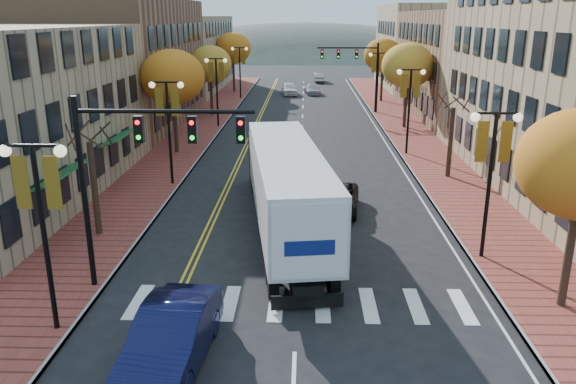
{
  "coord_description": "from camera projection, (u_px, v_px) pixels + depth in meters",
  "views": [
    {
      "loc": [
        0.24,
        -15.32,
        9.51
      ],
      "look_at": [
        -0.47,
        7.92,
        2.2
      ],
      "focal_mm": 35.0,
      "sensor_mm": 36.0,
      "label": 1
    }
  ],
  "objects": [
    {
      "name": "car_far_white",
      "position": [
        289.0,
        89.0,
        70.45
      ],
      "size": [
        2.35,
        4.71,
        1.54
      ],
      "primitive_type": "imported",
      "rotation": [
        0.0,
        0.0,
        0.12
      ],
      "color": "white",
      "rests_on": "ground"
    },
    {
      "name": "semi_truck",
      "position": [
        284.0,
        180.0,
        25.48
      ],
      "size": [
        4.85,
        16.58,
        4.09
      ],
      "rotation": [
        0.0,
        0.0,
        0.14
      ],
      "color": "black",
      "rests_on": "ground"
    },
    {
      "name": "navy_sedan",
      "position": [
        172.0,
        337.0,
        15.78
      ],
      "size": [
        2.22,
        5.4,
        1.74
      ],
      "primitive_type": "imported",
      "rotation": [
        0.0,
        0.0,
        -0.07
      ],
      "color": "#0D0F34",
      "rests_on": "ground"
    },
    {
      "name": "lamp_left_b",
      "position": [
        168.0,
        113.0,
        31.65
      ],
      "size": [
        1.96,
        0.36,
        6.05
      ],
      "color": "black",
      "rests_on": "ground"
    },
    {
      "name": "sidewalk_left",
      "position": [
        199.0,
        130.0,
        48.7
      ],
      "size": [
        4.0,
        85.0,
        0.15
      ],
      "primitive_type": "cube",
      "color": "brown",
      "rests_on": "ground"
    },
    {
      "name": "lamp_right_b",
      "position": [
        410.0,
        95.0,
        38.85
      ],
      "size": [
        1.96,
        0.36,
        6.05
      ],
      "color": "black",
      "rests_on": "ground"
    },
    {
      "name": "black_suv",
      "position": [
        336.0,
        199.0,
        28.44
      ],
      "size": [
        2.69,
        4.89,
        1.3
      ],
      "primitive_type": "imported",
      "rotation": [
        0.0,
        0.0,
        -0.12
      ],
      "color": "black",
      "rests_on": "ground"
    },
    {
      "name": "ground",
      "position": [
        295.0,
        336.0,
        17.47
      ],
      "size": [
        200.0,
        200.0,
        0.0
      ],
      "primitive_type": "plane",
      "color": "black",
      "rests_on": "ground"
    },
    {
      "name": "lamp_left_d",
      "position": [
        240.0,
        62.0,
        65.98
      ],
      "size": [
        1.96,
        0.36,
        6.05
      ],
      "color": "black",
      "rests_on": "ground"
    },
    {
      "name": "sidewalk_right",
      "position": [
        407.0,
        131.0,
        48.17
      ],
      "size": [
        4.0,
        85.0,
        0.15
      ],
      "primitive_type": "cube",
      "color": "brown",
      "rests_on": "ground"
    },
    {
      "name": "building_left_mid",
      "position": [
        115.0,
        62.0,
        50.64
      ],
      "size": [
        12.0,
        24.0,
        11.0
      ],
      "primitive_type": "cube",
      "color": "brown",
      "rests_on": "ground"
    },
    {
      "name": "tree_left_d",
      "position": [
        233.0,
        48.0,
        71.35
      ],
      "size": [
        4.61,
        4.61,
        7.42
      ],
      "color": "#382619",
      "rests_on": "sidewalk_left"
    },
    {
      "name": "building_left_far",
      "position": [
        176.0,
        53.0,
        74.7
      ],
      "size": [
        12.0,
        26.0,
        9.5
      ],
      "primitive_type": "cube",
      "color": "#9E8966",
      "rests_on": "ground"
    },
    {
      "name": "lamp_right_a",
      "position": [
        492.0,
        157.0,
        21.68
      ],
      "size": [
        1.96,
        0.36,
        6.05
      ],
      "color": "black",
      "rests_on": "ground"
    },
    {
      "name": "tree_left_b",
      "position": [
        173.0,
        77.0,
        38.98
      ],
      "size": [
        4.48,
        4.48,
        7.21
      ],
      "color": "#382619",
      "rests_on": "sidewalk_left"
    },
    {
      "name": "building_right_mid",
      "position": [
        490.0,
        64.0,
        55.48
      ],
      "size": [
        15.0,
        24.0,
        10.0
      ],
      "primitive_type": "cube",
      "color": "brown",
      "rests_on": "ground"
    },
    {
      "name": "traffic_mast_near",
      "position": [
        136.0,
        158.0,
        19.01
      ],
      "size": [
        6.1,
        0.35,
        7.0
      ],
      "color": "black",
      "rests_on": "ground"
    },
    {
      "name": "lamp_right_c",
      "position": [
        378.0,
        71.0,
        56.01
      ],
      "size": [
        1.96,
        0.36,
        6.05
      ],
      "color": "black",
      "rests_on": "ground"
    },
    {
      "name": "tree_right_d",
      "position": [
        383.0,
        55.0,
        63.3
      ],
      "size": [
        4.35,
        4.35,
        7.0
      ],
      "color": "#382619",
      "rests_on": "sidewalk_right"
    },
    {
      "name": "tree_right_b",
      "position": [
        450.0,
        142.0,
        33.69
      ],
      "size": [
        0.28,
        0.28,
        4.2
      ],
      "color": "#382619",
      "rests_on": "sidewalk_right"
    },
    {
      "name": "car_far_silver",
      "position": [
        312.0,
        89.0,
        71.2
      ],
      "size": [
        2.25,
        4.53,
        1.26
      ],
      "primitive_type": "imported",
      "rotation": [
        0.0,
        0.0,
        0.11
      ],
      "color": "#9B9CA3",
      "rests_on": "ground"
    },
    {
      "name": "lamp_left_c",
      "position": [
        216.0,
        79.0,
        48.82
      ],
      "size": [
        1.96,
        0.36,
        6.05
      ],
      "color": "black",
      "rests_on": "ground"
    },
    {
      "name": "car_far_oncoming",
      "position": [
        319.0,
        78.0,
        84.12
      ],
      "size": [
        1.55,
        4.17,
        1.36
      ],
      "primitive_type": "imported",
      "rotation": [
        0.0,
        0.0,
        3.12
      ],
      "color": "#A6A7AE",
      "rests_on": "ground"
    },
    {
      "name": "lamp_left_a",
      "position": [
        40.0,
        203.0,
        16.4
      ],
      "size": [
        1.96,
        0.36,
        6.05
      ],
      "color": "black",
      "rests_on": "ground"
    },
    {
      "name": "tree_left_c",
      "position": [
        210.0,
        64.0,
        54.35
      ],
      "size": [
        4.16,
        4.16,
        6.69
      ],
      "color": "#382619",
      "rests_on": "sidewalk_left"
    },
    {
      "name": "tree_left_a",
      "position": [
        95.0,
        189.0,
        24.68
      ],
      "size": [
        0.28,
        0.28,
        4.2
      ],
      "color": "#382619",
      "rests_on": "sidewalk_left"
    },
    {
      "name": "traffic_mast_far",
      "position": [
        358.0,
        64.0,
        55.88
      ],
      "size": [
        6.1,
        0.34,
        7.0
      ],
      "color": "black",
      "rests_on": "ground"
    },
    {
      "name": "building_right_far",
      "position": [
        440.0,
        47.0,
        76.31
      ],
      "size": [
        15.0,
        20.0,
        11.0
      ],
      "primitive_type": "cube",
      "color": "#9E8966",
      "rests_on": "ground"
    },
    {
      "name": "tree_right_c",
      "position": [
        408.0,
        66.0,
        47.99
      ],
      "size": [
        4.48,
        4.48,
        7.21
      ],
      "color": "#382619",
      "rests_on": "sidewalk_right"
    }
  ]
}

